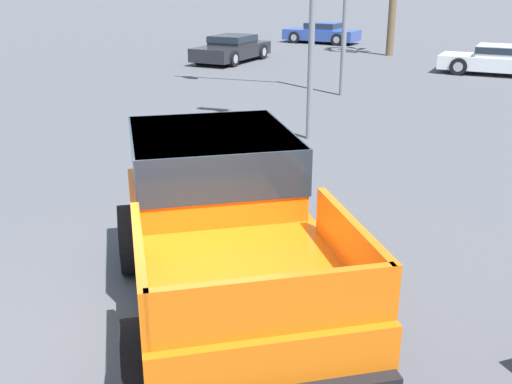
% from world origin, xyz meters
% --- Properties ---
extents(ground_plane, '(320.00, 320.00, 0.00)m').
position_xyz_m(ground_plane, '(0.00, 0.00, 0.00)').
color(ground_plane, '#4C4C51').
extents(orange_pickup_truck, '(4.19, 5.09, 1.96)m').
position_xyz_m(orange_pickup_truck, '(0.31, 0.56, 1.11)').
color(orange_pickup_truck, orange).
rests_on(orange_pickup_truck, ground_plane).
extents(parked_car_dark, '(2.34, 4.69, 1.16)m').
position_xyz_m(parked_car_dark, '(-7.36, 20.29, 0.60)').
color(parked_car_dark, '#232328').
rests_on(parked_car_dark, ground_plane).
extents(parked_car_blue, '(4.44, 2.42, 1.15)m').
position_xyz_m(parked_car_blue, '(-5.38, 29.29, 0.59)').
color(parked_car_blue, '#334C9E').
rests_on(parked_car_blue, ground_plane).
extents(parked_car_white, '(4.54, 2.25, 1.13)m').
position_xyz_m(parked_car_white, '(3.88, 20.24, 0.59)').
color(parked_car_white, white).
rests_on(parked_car_white, ground_plane).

